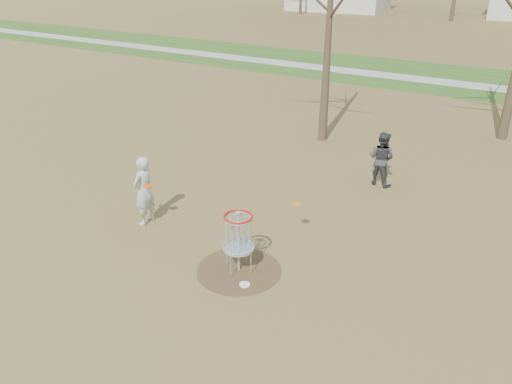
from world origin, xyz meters
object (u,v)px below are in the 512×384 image
disc_grounded (245,285)px  disc_golf_basket (238,233)px  player_throwing (381,159)px  player_standing (144,191)px

disc_grounded → disc_golf_basket: bearing=135.7°
player_throwing → disc_grounded: 6.27m
player_standing → disc_golf_basket: (3.10, -0.55, 0.04)m
disc_golf_basket → player_standing: bearing=169.9°
player_throwing → disc_grounded: player_throwing is taller
player_throwing → disc_golf_basket: 5.90m
player_standing → player_throwing: player_standing is taller
disc_grounded → disc_golf_basket: disc_golf_basket is taller
player_standing → disc_golf_basket: bearing=77.8°
player_throwing → disc_golf_basket: (-1.03, -5.81, 0.12)m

